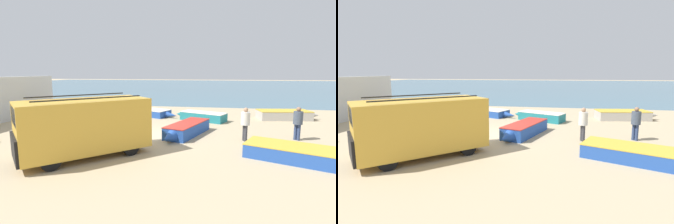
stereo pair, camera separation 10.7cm
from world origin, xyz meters
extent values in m
plane|color=tan|center=(0.00, 0.00, 0.00)|extent=(200.00, 200.00, 0.00)
cube|color=#477084|center=(0.00, 52.00, 0.00)|extent=(120.00, 80.00, 0.01)
cube|color=gold|center=(-1.81, -3.88, 1.31)|extent=(5.06, 5.04, 2.06)
cube|color=black|center=(-3.63, -5.68, 0.74)|extent=(1.45, 1.46, 0.93)
cube|color=#1E232D|center=(-3.58, -5.62, 1.93)|extent=(1.36, 1.37, 0.66)
cylinder|color=black|center=(-2.26, -5.63, 0.36)|extent=(0.66, 0.66, 0.71)
cylinder|color=black|center=(-3.58, -4.31, 0.36)|extent=(0.66, 0.66, 0.71)
cylinder|color=black|center=(-0.05, -3.45, 0.36)|extent=(0.66, 0.66, 0.71)
cylinder|color=black|center=(-1.37, -2.12, 0.36)|extent=(0.66, 0.66, 0.71)
cylinder|color=black|center=(-1.23, -4.47, 2.46)|extent=(2.96, 2.93, 0.05)
cylinder|color=black|center=(-2.40, -3.29, 2.46)|extent=(2.96, 2.93, 0.05)
cube|color=#234CA3|center=(6.66, -2.95, 0.27)|extent=(4.31, 3.02, 0.53)
cube|color=gold|center=(6.66, -2.95, 0.47)|extent=(0.75, 1.43, 0.05)
cube|color=gold|center=(6.66, -2.95, 0.55)|extent=(4.35, 3.05, 0.04)
cube|color=#234CA3|center=(1.89, 0.59, 0.32)|extent=(2.30, 3.79, 0.63)
cone|color=#234CA3|center=(1.18, -1.49, 0.32)|extent=(0.82, 0.94, 0.60)
cube|color=#B22D23|center=(1.89, 0.59, 0.57)|extent=(1.11, 0.55, 0.05)
cube|color=#B22D23|center=(1.89, 0.59, 0.65)|extent=(2.33, 3.83, 0.04)
cube|color=navy|center=(-7.74, 3.47, 0.30)|extent=(3.88, 1.76, 0.61)
cone|color=navy|center=(-5.48, 3.81, 0.30)|extent=(0.90, 0.69, 0.58)
cube|color=gold|center=(-7.74, 3.47, 0.54)|extent=(0.36, 1.13, 0.05)
cube|color=gold|center=(-7.74, 3.47, 0.63)|extent=(3.92, 1.77, 0.04)
cube|color=#1E757F|center=(2.55, 4.95, 0.29)|extent=(3.38, 2.43, 0.57)
cone|color=#1E757F|center=(0.80, 5.75, 0.29)|extent=(0.86, 0.78, 0.54)
cube|color=silver|center=(2.55, 4.95, 0.51)|extent=(0.65, 1.12, 0.05)
cube|color=silver|center=(2.55, 4.95, 0.59)|extent=(3.42, 2.46, 0.04)
cube|color=#234CA3|center=(-2.20, 6.53, 0.25)|extent=(4.45, 3.09, 0.50)
cone|color=#234CA3|center=(0.14, 5.49, 0.25)|extent=(1.04, 0.81, 0.47)
cube|color=silver|center=(-2.20, 6.53, 0.43)|extent=(0.75, 1.36, 0.05)
cube|color=silver|center=(-2.20, 6.53, 0.52)|extent=(4.49, 3.12, 0.04)
cube|color=#ADA89E|center=(8.29, 6.54, 0.31)|extent=(3.78, 2.18, 0.62)
cone|color=#ADA89E|center=(10.45, 6.86, 0.31)|extent=(0.87, 0.70, 0.59)
cube|color=gold|center=(8.29, 6.54, 0.56)|extent=(0.43, 1.55, 0.05)
cube|color=gold|center=(8.29, 6.54, 0.64)|extent=(3.82, 2.21, 0.04)
cube|color=#234CA3|center=(-3.47, 1.44, 0.31)|extent=(3.64, 3.30, 0.61)
cone|color=#234CA3|center=(-5.09, 0.23, 0.31)|extent=(0.93, 0.90, 0.58)
cube|color=gold|center=(-3.47, 1.44, 0.55)|extent=(1.07, 1.34, 0.05)
cube|color=gold|center=(-3.47, 1.44, 0.63)|extent=(3.68, 3.34, 0.04)
cylinder|color=navy|center=(7.56, 0.35, 0.41)|extent=(0.15, 0.15, 0.83)
cylinder|color=navy|center=(7.44, 0.47, 0.41)|extent=(0.15, 0.15, 0.83)
cylinder|color=#424C5B|center=(7.50, 0.41, 1.15)|extent=(0.45, 0.45, 0.65)
sphere|color=#8C664C|center=(7.50, 0.41, 1.59)|extent=(0.22, 0.22, 0.22)
cylinder|color=#38383D|center=(4.84, -0.16, 0.41)|extent=(0.15, 0.15, 0.82)
cylinder|color=#38383D|center=(4.90, -0.32, 0.41)|extent=(0.15, 0.15, 0.82)
cylinder|color=silver|center=(4.87, -0.24, 1.15)|extent=(0.44, 0.44, 0.65)
sphere|color=tan|center=(4.87, -0.24, 1.58)|extent=(0.22, 0.22, 0.22)
camera|label=1|loc=(3.36, -13.54, 3.46)|focal=28.00mm
camera|label=2|loc=(3.46, -13.52, 3.46)|focal=28.00mm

